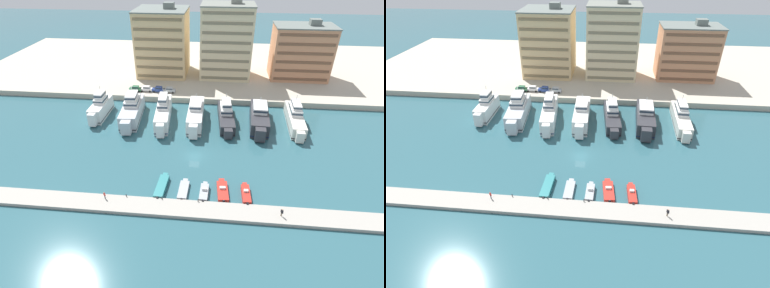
% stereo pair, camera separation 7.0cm
% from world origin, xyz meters
% --- Properties ---
extents(ground_plane, '(400.00, 400.00, 0.00)m').
position_xyz_m(ground_plane, '(0.00, 0.00, 0.00)').
color(ground_plane, '#2D5B66').
extents(quay_promenade, '(180.00, 70.00, 1.78)m').
position_xyz_m(quay_promenade, '(0.00, 64.42, 0.89)').
color(quay_promenade, '#BCB29E').
rests_on(quay_promenade, ground).
extents(pier_dock, '(120.00, 4.47, 0.72)m').
position_xyz_m(pier_dock, '(0.00, -18.19, 0.36)').
color(pier_dock, '#A8A399').
rests_on(pier_dock, ground).
extents(yacht_white_far_left, '(3.73, 14.72, 8.87)m').
position_xyz_m(yacht_white_far_left, '(-29.64, 18.20, 2.66)').
color(yacht_white_far_left, white).
rests_on(yacht_white_far_left, ground).
extents(yacht_silver_left, '(6.26, 20.12, 9.16)m').
position_xyz_m(yacht_silver_left, '(-19.84, 17.37, 2.75)').
color(yacht_silver_left, silver).
rests_on(yacht_silver_left, ground).
extents(yacht_white_mid_left, '(5.43, 20.78, 9.01)m').
position_xyz_m(yacht_white_mid_left, '(-10.55, 17.08, 2.73)').
color(yacht_white_mid_left, white).
rests_on(yacht_white_mid_left, ground).
extents(yacht_white_center_left, '(4.46, 19.68, 7.84)m').
position_xyz_m(yacht_white_center_left, '(-1.16, 16.85, 2.54)').
color(yacht_white_center_left, white).
rests_on(yacht_white_center_left, ground).
extents(yacht_charcoal_center, '(5.28, 19.65, 7.81)m').
position_xyz_m(yacht_charcoal_center, '(7.47, 18.06, 2.13)').
color(yacht_charcoal_center, '#333338').
rests_on(yacht_charcoal_center, ground).
extents(yacht_charcoal_center_right, '(5.86, 19.77, 7.41)m').
position_xyz_m(yacht_charcoal_center_right, '(16.81, 17.26, 2.33)').
color(yacht_charcoal_center_right, '#333338').
rests_on(yacht_charcoal_center_right, ground).
extents(yacht_ivory_mid_right, '(4.51, 20.58, 8.02)m').
position_xyz_m(yacht_ivory_mid_right, '(26.88, 18.42, 2.28)').
color(yacht_ivory_mid_right, silver).
rests_on(yacht_ivory_mid_right, ground).
extents(motorboat_teal_far_left, '(2.25, 8.02, 1.04)m').
position_xyz_m(motorboat_teal_far_left, '(-5.69, -12.28, 0.52)').
color(motorboat_teal_far_left, teal).
rests_on(motorboat_teal_far_left, ground).
extents(motorboat_grey_left, '(2.03, 6.53, 0.83)m').
position_xyz_m(motorboat_grey_left, '(-1.04, -12.77, 0.38)').
color(motorboat_grey_left, '#9EA3A8').
rests_on(motorboat_grey_left, ground).
extents(motorboat_grey_mid_left, '(1.84, 5.88, 1.50)m').
position_xyz_m(motorboat_grey_mid_left, '(3.25, -13.23, 0.51)').
color(motorboat_grey_mid_left, '#9EA3A8').
rests_on(motorboat_grey_mid_left, ground).
extents(motorboat_red_center_left, '(2.61, 7.03, 1.26)m').
position_xyz_m(motorboat_red_center_left, '(6.99, -12.30, 0.43)').
color(motorboat_red_center_left, red).
rests_on(motorboat_red_center_left, ground).
extents(motorboat_red_center, '(1.87, 6.27, 1.49)m').
position_xyz_m(motorboat_red_center, '(11.70, -13.03, 0.56)').
color(motorboat_red_center, red).
rests_on(motorboat_red_center, ground).
extents(car_green_far_left, '(4.12, 1.95, 1.80)m').
position_xyz_m(car_green_far_left, '(-23.03, 33.41, 2.75)').
color(car_green_far_left, '#2D6642').
rests_on(car_green_far_left, quay_promenade).
extents(car_white_left, '(4.12, 1.95, 1.80)m').
position_xyz_m(car_white_left, '(-19.34, 33.73, 2.75)').
color(car_white_left, white).
rests_on(car_white_left, quay_promenade).
extents(car_blue_mid_left, '(4.23, 2.19, 1.80)m').
position_xyz_m(car_blue_mid_left, '(-15.16, 33.61, 2.75)').
color(car_blue_mid_left, '#28428E').
rests_on(car_blue_mid_left, quay_promenade).
extents(car_silver_center_left, '(4.12, 1.96, 1.80)m').
position_xyz_m(car_silver_center_left, '(-11.48, 33.50, 2.75)').
color(car_silver_center_left, '#B7BCC1').
rests_on(car_silver_center_left, quay_promenade).
extents(apartment_block_far_left, '(18.33, 18.00, 25.03)m').
position_xyz_m(apartment_block_far_left, '(-16.51, 52.73, 13.34)').
color(apartment_block_far_left, '#E0BC84').
rests_on(apartment_block_far_left, quay_promenade).
extents(apartment_block_left, '(18.25, 14.05, 27.13)m').
position_xyz_m(apartment_block_left, '(6.69, 51.46, 14.40)').
color(apartment_block_left, beige).
rests_on(apartment_block_left, quay_promenade).
extents(apartment_block_mid_left, '(20.68, 13.16, 20.57)m').
position_xyz_m(apartment_block_mid_left, '(33.55, 52.53, 11.11)').
color(apartment_block_mid_left, tan).
rests_on(apartment_block_mid_left, quay_promenade).
extents(pedestrian_near_edge, '(0.46, 0.57, 1.73)m').
position_xyz_m(pedestrian_near_edge, '(17.86, -18.48, 1.74)').
color(pedestrian_near_edge, '#7A6B56').
rests_on(pedestrian_near_edge, pier_dock).
extents(pedestrian_mid_deck, '(0.49, 0.43, 1.56)m').
position_xyz_m(pedestrian_mid_deck, '(-16.15, -17.12, 1.64)').
color(pedestrian_mid_deck, '#282D3D').
rests_on(pedestrian_mid_deck, pier_dock).
extents(bollard_west, '(0.20, 0.20, 0.61)m').
position_xyz_m(bollard_west, '(-12.12, -16.20, 1.04)').
color(bollard_west, '#2D2D33').
rests_on(bollard_west, pier_dock).
extents(bollard_west_mid, '(0.20, 0.20, 0.61)m').
position_xyz_m(bollard_west_mid, '(-4.93, -16.20, 1.04)').
color(bollard_west_mid, '#2D2D33').
rests_on(bollard_west_mid, pier_dock).
extents(bollard_east_mid, '(0.20, 0.20, 0.61)m').
position_xyz_m(bollard_east_mid, '(2.26, -16.20, 1.04)').
color(bollard_east_mid, '#2D2D33').
rests_on(bollard_east_mid, pier_dock).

